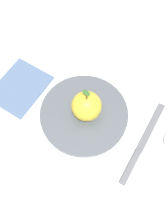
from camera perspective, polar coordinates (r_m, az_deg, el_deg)
The scene contains 6 objects.
ground_plane at distance 0.66m, azimuth 1.86°, elevation -0.60°, with size 2.40×2.40×0.00m, color silver.
dinner_plate at distance 0.66m, azimuth -0.00°, elevation -0.41°, with size 0.22×0.22×0.02m.
apple at distance 0.62m, azimuth 0.55°, elevation 1.38°, with size 0.07×0.07×0.09m.
knife at distance 0.64m, azimuth 12.15°, elevation -7.99°, with size 0.20×0.15×0.01m.
spoon at distance 0.66m, azimuth 18.11°, elevation -6.81°, with size 0.15×0.11×0.01m.
linen_napkin at distance 0.72m, azimuth -13.93°, elevation 5.37°, with size 0.12×0.15×0.00m, color slate.
Camera 1 is at (-0.27, 0.04, 0.60)m, focal length 41.48 mm.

